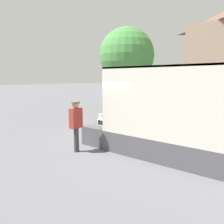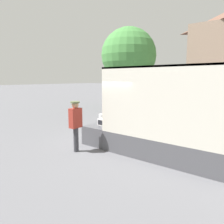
{
  "view_description": "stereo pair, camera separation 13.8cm",
  "coord_description": "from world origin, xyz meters",
  "px_view_note": "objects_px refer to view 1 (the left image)",
  "views": [
    {
      "loc": [
        5.0,
        -6.99,
        2.62
      ],
      "look_at": [
        -0.27,
        -0.2,
        1.29
      ],
      "focal_mm": 35.0,
      "sensor_mm": 36.0,
      "label": 1
    },
    {
      "loc": [
        5.11,
        -6.9,
        2.62
      ],
      "look_at": [
        -0.27,
        -0.2,
        1.29
      ],
      "focal_mm": 35.0,
      "sensor_mm": 36.0,
      "label": 2
    }
  ],
  "objects_px": {
    "street_tree": "(127,55)",
    "orange_bucket": "(102,118)",
    "portable_generator": "(117,117)",
    "worker_person": "(76,121)",
    "microwave": "(105,122)"
  },
  "relations": [
    {
      "from": "orange_bucket",
      "to": "microwave",
      "type": "bearing_deg",
      "value": -38.27
    },
    {
      "from": "portable_generator",
      "to": "worker_person",
      "type": "distance_m",
      "value": 2.19
    },
    {
      "from": "portable_generator",
      "to": "worker_person",
      "type": "height_order",
      "value": "worker_person"
    },
    {
      "from": "portable_generator",
      "to": "orange_bucket",
      "type": "distance_m",
      "value": 0.65
    },
    {
      "from": "microwave",
      "to": "orange_bucket",
      "type": "xyz_separation_m",
      "value": [
        -0.45,
        0.36,
        0.05
      ]
    },
    {
      "from": "orange_bucket",
      "to": "worker_person",
      "type": "relative_size",
      "value": 0.2
    },
    {
      "from": "microwave",
      "to": "street_tree",
      "type": "distance_m",
      "value": 11.46
    },
    {
      "from": "microwave",
      "to": "worker_person",
      "type": "height_order",
      "value": "worker_person"
    },
    {
      "from": "microwave",
      "to": "worker_person",
      "type": "bearing_deg",
      "value": -95.05
    },
    {
      "from": "portable_generator",
      "to": "orange_bucket",
      "type": "xyz_separation_m",
      "value": [
        -0.52,
        -0.39,
        -0.05
      ]
    },
    {
      "from": "street_tree",
      "to": "microwave",
      "type": "bearing_deg",
      "value": -60.4
    },
    {
      "from": "street_tree",
      "to": "orange_bucket",
      "type": "bearing_deg",
      "value": -61.61
    },
    {
      "from": "portable_generator",
      "to": "orange_bucket",
      "type": "height_order",
      "value": "portable_generator"
    },
    {
      "from": "orange_bucket",
      "to": "worker_person",
      "type": "height_order",
      "value": "worker_person"
    },
    {
      "from": "portable_generator",
      "to": "street_tree",
      "type": "height_order",
      "value": "street_tree"
    }
  ]
}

